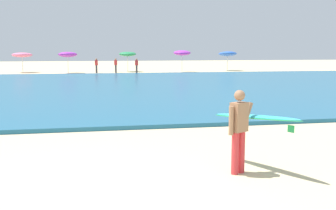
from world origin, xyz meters
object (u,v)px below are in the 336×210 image
Objects in this scene: beach_umbrella_1 at (68,55)px; beachgoer_near_row_right at (116,65)px; beachgoer_near_row_left at (96,65)px; beachgoer_near_row_mid at (137,65)px; beach_umbrella_0 at (22,55)px; beach_umbrella_4 at (228,54)px; beach_umbrella_2 at (128,54)px; surfer_with_board at (245,124)px; beach_umbrella_3 at (182,53)px.

beach_umbrella_1 is 1.47× the size of beachgoer_near_row_right.
beachgoer_near_row_left is at bearing 177.67° from beachgoer_near_row_right.
beach_umbrella_1 is at bearing 167.81° from beachgoer_near_row_mid.
beach_umbrella_0 is 1.41× the size of beachgoer_near_row_right.
beach_umbrella_1 is at bearing -174.61° from beach_umbrella_4.
beach_umbrella_2 is 1.45× the size of beachgoer_near_row_left.
beachgoer_near_row_left is 4.43m from beachgoer_near_row_mid.
beachgoer_near_row_mid is (12.21, -3.61, -1.08)m from beach_umbrella_0.
surfer_with_board is at bearing -108.50° from beach_umbrella_4.
surfer_with_board is 1.37× the size of beachgoer_near_row_right.
beachgoer_near_row_right is at bearing -171.37° from beach_umbrella_4.
beach_umbrella_2 is 4.11m from beachgoer_near_row_left.
beachgoer_near_row_left is at bearing -3.96° from beach_umbrella_1.
beach_umbrella_1 is (-5.93, 35.78, 0.96)m from surfer_with_board.
beach_umbrella_4 reaches higher than beach_umbrella_0.
beach_umbrella_4 is at bearing 71.50° from surfer_with_board.
surfer_with_board reaches higher than beachgoer_near_row_mid.
beach_umbrella_4 is at bearing 16.33° from beachgoer_near_row_mid.
beach_umbrella_1 is 0.98× the size of beach_umbrella_4.
beachgoer_near_row_right is (-0.86, 35.49, -0.18)m from surfer_with_board.
beachgoer_near_row_right is at bearing -2.33° from beachgoer_near_row_left.
beach_umbrella_1 is 12.45m from beach_umbrella_3.
surfer_with_board is 36.08m from beach_umbrella_3.
beach_umbrella_4 is 1.50× the size of beachgoer_near_row_right.
beach_umbrella_3 is 1.04× the size of beach_umbrella_4.
surfer_with_board is 0.88× the size of beach_umbrella_3.
beach_umbrella_0 is 11.53m from beach_umbrella_2.
beach_umbrella_1 is 6.70m from beach_umbrella_2.
beach_umbrella_2 is at bearing 162.47° from beach_umbrella_3.
surfer_with_board is 0.97× the size of beach_umbrella_0.
beachgoer_near_row_left and beachgoer_near_row_right have the same top height.
beach_umbrella_1 reaches higher than beach_umbrella_2.
beach_umbrella_3 is at bearing -7.72° from beach_umbrella_0.
beach_umbrella_2 is 11.97m from beach_umbrella_4.
beach_umbrella_2 is 0.93× the size of beach_umbrella_3.
beach_umbrella_4 is at bearing 5.39° from beach_umbrella_1.
beach_umbrella_0 is at bearing 172.28° from beach_umbrella_3.
beachgoer_near_row_mid is 2.49m from beachgoer_near_row_right.
beach_umbrella_4 is at bearing 18.80° from beach_umbrella_3.
beach_umbrella_3 is (5.92, -1.87, 0.13)m from beach_umbrella_2.
beachgoer_near_row_left is (-2.94, 35.57, -0.18)m from surfer_with_board.
beach_umbrella_4 is (6.04, 2.06, -0.14)m from beach_umbrella_3.
beach_umbrella_4 is 1.50× the size of beachgoer_near_row_left.
beach_umbrella_0 is 10.39m from beachgoer_near_row_right.
beach_umbrella_4 is (12.55, 37.52, 0.98)m from surfer_with_board.
beach_umbrella_0 is at bearing 106.12° from surfer_with_board.
beach_umbrella_1 is 1.02× the size of beach_umbrella_2.
beach_umbrella_4 is 15.66m from beachgoer_near_row_left.
beachgoer_near_row_right is (-1.45, -1.85, -1.16)m from beach_umbrella_2.
beach_umbrella_0 is 23.49m from beach_umbrella_4.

